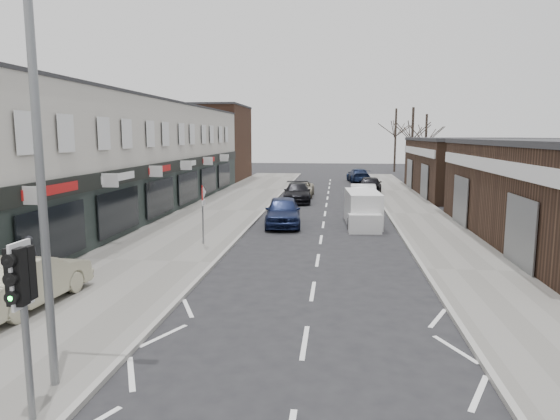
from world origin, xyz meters
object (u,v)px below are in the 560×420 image
(warning_sign, at_px, (203,197))
(pedestrian, at_px, (30,259))
(parked_car_left_c, at_px, (301,189))
(parked_car_right_a, at_px, (363,195))
(white_van, at_px, (363,210))
(parked_car_right_b, at_px, (370,185))
(sedan_on_pavement, at_px, (26,280))
(parked_car_right_c, at_px, (358,175))
(street_lamp, at_px, (48,152))
(parked_car_left_a, at_px, (283,211))
(traffic_light, at_px, (22,290))
(parked_car_left_b, at_px, (297,193))

(warning_sign, relative_size, pedestrian, 1.69)
(parked_car_left_c, height_order, parked_car_right_a, parked_car_right_a)
(white_van, relative_size, parked_car_right_b, 1.06)
(sedan_on_pavement, distance_m, parked_car_right_b, 31.62)
(parked_car_right_b, relative_size, parked_car_right_c, 0.93)
(street_lamp, height_order, parked_car_right_a, street_lamp)
(street_lamp, distance_m, warning_sign, 13.04)
(sedan_on_pavement, relative_size, parked_car_right_b, 0.95)
(parked_car_left_a, xyz_separation_m, parked_car_right_c, (5.17, 26.67, -0.07))
(warning_sign, distance_m, parked_car_right_c, 33.20)
(warning_sign, xyz_separation_m, sedan_on_pavement, (-2.86, -8.57, -1.35))
(white_van, distance_m, parked_car_right_b, 14.91)
(street_lamp, distance_m, parked_car_right_b, 34.83)
(traffic_light, distance_m, sedan_on_pavement, 6.72)
(street_lamp, bearing_deg, parked_car_left_c, 85.79)
(street_lamp, bearing_deg, parked_car_left_a, 82.75)
(parked_car_right_b, bearing_deg, parked_car_left_b, 49.89)
(parked_car_left_b, distance_m, parked_car_left_c, 3.38)
(pedestrian, relative_size, parked_car_left_c, 0.36)
(warning_sign, bearing_deg, parked_car_left_a, 61.63)
(traffic_light, relative_size, parked_car_right_c, 0.62)
(parked_car_left_c, bearing_deg, parked_car_right_c, 69.36)
(parked_car_left_c, height_order, parked_car_right_b, parked_car_right_b)
(pedestrian, distance_m, parked_car_left_c, 26.30)
(white_van, distance_m, parked_car_left_a, 4.40)
(pedestrian, distance_m, parked_car_left_b, 23.05)
(white_van, relative_size, parked_car_right_a, 1.02)
(warning_sign, bearing_deg, parked_car_left_b, 79.12)
(warning_sign, xyz_separation_m, parked_car_left_a, (2.96, 5.48, -1.40))
(traffic_light, xyz_separation_m, parked_car_right_b, (7.90, 34.89, -1.62))
(warning_sign, bearing_deg, street_lamp, -87.16)
(warning_sign, distance_m, parked_car_left_b, 15.75)
(parked_car_right_a, bearing_deg, street_lamp, 75.14)
(street_lamp, bearing_deg, traffic_light, -84.12)
(white_van, xyz_separation_m, parked_car_left_a, (-4.36, -0.54, -0.09))
(white_van, distance_m, parked_car_left_c, 13.48)
(sedan_on_pavement, bearing_deg, warning_sign, -104.73)
(parked_car_right_a, bearing_deg, sedan_on_pavement, 64.70)
(parked_car_left_b, bearing_deg, parked_car_right_b, 39.85)
(parked_car_left_c, bearing_deg, warning_sign, -98.46)
(parked_car_left_b, height_order, parked_car_right_b, parked_car_right_b)
(parked_car_right_a, bearing_deg, parked_car_left_b, -19.82)
(traffic_light, height_order, parked_car_right_a, traffic_light)
(sedan_on_pavement, height_order, parked_car_right_b, parked_car_right_b)
(warning_sign, height_order, parked_car_left_c, warning_sign)
(sedan_on_pavement, distance_m, parked_car_left_c, 27.96)
(parked_car_right_c, bearing_deg, traffic_light, 74.96)
(parked_car_left_a, height_order, parked_car_left_c, parked_car_left_a)
(warning_sign, xyz_separation_m, parked_car_right_b, (8.66, 20.88, -1.41))
(sedan_on_pavement, relative_size, parked_car_left_c, 1.00)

